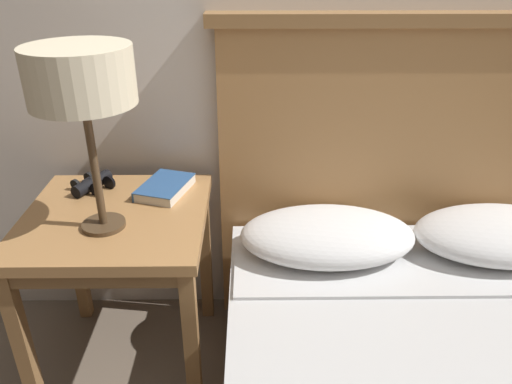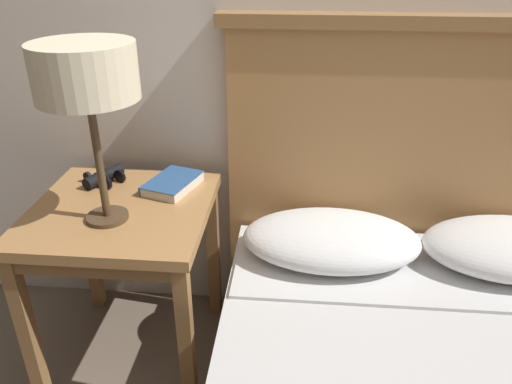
{
  "view_description": "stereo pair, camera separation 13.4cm",
  "coord_description": "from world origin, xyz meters",
  "views": [
    {
      "loc": [
        -0.18,
        -0.7,
        1.41
      ],
      "look_at": [
        -0.16,
        0.64,
        0.73
      ],
      "focal_mm": 35.0,
      "sensor_mm": 36.0,
      "label": 1
    },
    {
      "loc": [
        -0.04,
        -0.7,
        1.41
      ],
      "look_at": [
        -0.16,
        0.64,
        0.73
      ],
      "focal_mm": 35.0,
      "sensor_mm": 36.0,
      "label": 2
    }
  ],
  "objects": [
    {
      "name": "nightstand",
      "position": [
        -0.62,
        0.69,
        0.54
      ],
      "size": [
        0.58,
        0.58,
        0.63
      ],
      "color": "#AD7A47",
      "rests_on": "ground_plane"
    },
    {
      "name": "book_on_nightstand",
      "position": [
        -0.48,
        0.84,
        0.65
      ],
      "size": [
        0.2,
        0.24,
        0.04
      ],
      "color": "silver",
      "rests_on": "nightstand"
    },
    {
      "name": "binoculars_pair",
      "position": [
        -0.73,
        0.86,
        0.65
      ],
      "size": [
        0.16,
        0.16,
        0.05
      ],
      "color": "black",
      "rests_on": "nightstand"
    },
    {
      "name": "table_lamp",
      "position": [
        -0.63,
        0.61,
        1.08
      ],
      "size": [
        0.29,
        0.29,
        0.54
      ],
      "color": "#4C3823",
      "rests_on": "nightstand"
    }
  ]
}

